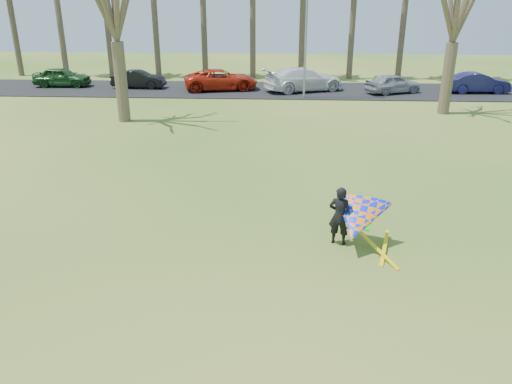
# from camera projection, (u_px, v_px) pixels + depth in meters

# --- Properties ---
(ground) EXTENTS (100.00, 100.00, 0.00)m
(ground) POSITION_uv_depth(u_px,v_px,m) (251.00, 259.00, 13.00)
(ground) COLOR #225B13
(ground) RESTS_ON ground
(parking_strip) EXTENTS (46.00, 7.00, 0.06)m
(parking_strip) POSITION_uv_depth(u_px,v_px,m) (275.00, 90.00, 36.21)
(parking_strip) COLOR black
(parking_strip) RESTS_ON ground
(streetlight) EXTENTS (2.28, 0.18, 8.00)m
(streetlight) POSITION_uv_depth(u_px,v_px,m) (309.00, 29.00, 31.67)
(streetlight) COLOR gray
(streetlight) RESTS_ON ground
(car_0) EXTENTS (4.19, 1.81, 1.41)m
(car_0) POSITION_uv_depth(u_px,v_px,m) (62.00, 77.00, 37.20)
(car_0) COLOR #1B451C
(car_0) RESTS_ON parking_strip
(car_1) EXTENTS (3.92, 1.48, 1.28)m
(car_1) POSITION_uv_depth(u_px,v_px,m) (139.00, 79.00, 36.62)
(car_1) COLOR black
(car_1) RESTS_ON parking_strip
(car_2) EXTENTS (5.68, 3.59, 1.46)m
(car_2) POSITION_uv_depth(u_px,v_px,m) (221.00, 80.00, 35.85)
(car_2) COLOR #B3210E
(car_2) RESTS_ON parking_strip
(car_3) EXTENTS (6.15, 4.38, 1.65)m
(car_3) POSITION_uv_depth(u_px,v_px,m) (304.00, 79.00, 35.43)
(car_3) COLOR white
(car_3) RESTS_ON parking_strip
(car_4) EXTENTS (4.23, 3.09, 1.34)m
(car_4) POSITION_uv_depth(u_px,v_px,m) (393.00, 83.00, 34.66)
(car_4) COLOR #90969C
(car_4) RESTS_ON parking_strip
(car_5) EXTENTS (4.26, 1.66, 1.38)m
(car_5) POSITION_uv_depth(u_px,v_px,m) (478.00, 83.00, 34.79)
(car_5) COLOR #19194D
(car_5) RESTS_ON parking_strip
(kite_flyer) EXTENTS (2.13, 2.39, 2.02)m
(kite_flyer) POSITION_uv_depth(u_px,v_px,m) (356.00, 219.00, 13.31)
(kite_flyer) COLOR black
(kite_flyer) RESTS_ON ground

